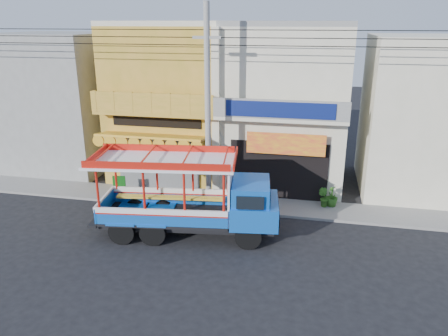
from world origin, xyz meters
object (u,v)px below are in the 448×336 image
utility_pole (211,100)px  potted_plant_b (324,197)px  songthaew_truck (200,197)px  green_sign (120,187)px  potted_plant_c (332,196)px

utility_pole → potted_plant_b: (5.01, 1.08, -4.48)m
utility_pole → songthaew_truck: size_ratio=3.69×
green_sign → potted_plant_b: (9.80, 0.57, 0.04)m
songthaew_truck → potted_plant_c: 6.55m
utility_pole → potted_plant_b: bearing=12.1°
potted_plant_b → green_sign: bearing=32.9°
potted_plant_b → potted_plant_c: 0.40m
green_sign → potted_plant_b: green_sign is taller
potted_plant_c → green_sign: bearing=-66.9°
utility_pole → potted_plant_c: bearing=12.5°
potted_plant_b → potted_plant_c: bearing=-132.6°
songthaew_truck → green_sign: 5.94m
songthaew_truck → green_sign: size_ratio=8.00×
utility_pole → songthaew_truck: utility_pole is taller
songthaew_truck → potted_plant_b: bearing=37.1°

